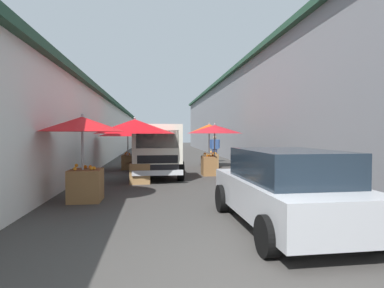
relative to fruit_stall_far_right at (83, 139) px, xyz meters
The scene contains 13 objects.
ground 9.19m from the fruit_stall_far_right, 18.91° to the right, with size 90.00×90.00×0.00m, color #3D3A38.
building_left_whitewash 11.70m from the fruit_stall_far_right, 22.41° to the left, with size 49.80×7.50×3.95m.
building_right_concrete 15.01m from the fruit_stall_far_right, 43.68° to the right, with size 49.80×7.50×5.85m.
fruit_stall_far_right is the anchor object (origin of this frame).
fruit_stall_far_left 7.37m from the fruit_stall_far_right, ahead, with size 2.81×2.81×2.11m.
fruit_stall_near_right 9.13m from the fruit_stall_far_right, 30.55° to the right, with size 2.18×2.18×2.31m.
fruit_stall_mid_lane 6.35m from the fruit_stall_far_right, 42.28° to the right, with size 2.32×2.32×2.18m.
fruit_stall_near_left 3.01m from the fruit_stall_far_right, 22.63° to the right, with size 2.77×2.77×2.32m.
hatchback_car 5.11m from the fruit_stall_far_right, 123.42° to the right, with size 3.96×2.01×1.45m.
delivery_truck 4.52m from the fruit_stall_far_right, 24.93° to the right, with size 4.95×2.04×2.08m.
vendor_by_crates 11.13m from the fruit_stall_far_right, ahead, with size 0.51×0.45×1.61m.
vendor_in_shade 12.16m from the fruit_stall_far_right, 26.87° to the right, with size 0.24×0.64×1.61m.
parked_scooter 6.81m from the fruit_stall_far_right, 62.19° to the right, with size 1.69×0.44×1.14m.
Camera 1 is at (-3.44, 1.13, 1.74)m, focal length 29.80 mm.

